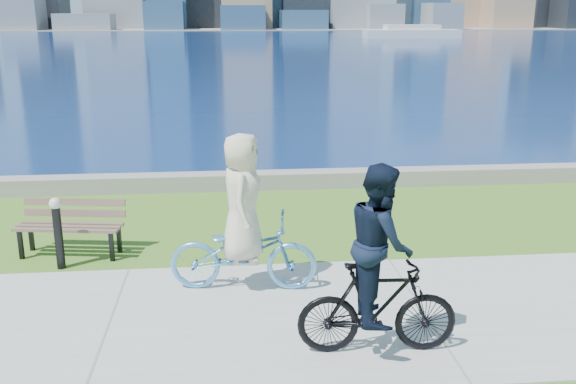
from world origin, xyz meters
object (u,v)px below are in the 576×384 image
object	(u,v)px
bollard_lamp	(58,228)
cyclist_man	(379,276)
park_bench	(71,222)
cyclist_woman	(243,233)

from	to	relation	value
bollard_lamp	cyclist_man	size ratio (longest dim) A/B	0.51
park_bench	cyclist_man	size ratio (longest dim) A/B	0.78
bollard_lamp	cyclist_man	xyz separation A→B (m)	(4.19, -2.91, 0.31)
bollard_lamp	cyclist_woman	xyz separation A→B (m)	(2.74, -1.04, 0.20)
cyclist_woman	cyclist_man	xyz separation A→B (m)	(1.45, -1.88, 0.11)
bollard_lamp	cyclist_woman	world-z (taller)	cyclist_woman
cyclist_woman	bollard_lamp	bearing A→B (deg)	75.82
park_bench	cyclist_woman	distance (m)	3.17
bollard_lamp	cyclist_woman	bearing A→B (deg)	-20.76
cyclist_man	cyclist_woman	bearing A→B (deg)	40.60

